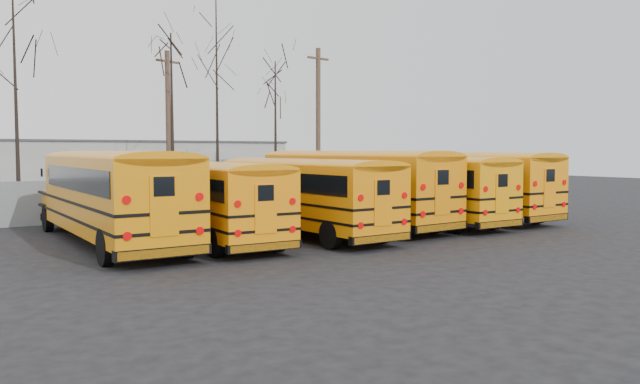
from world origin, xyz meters
TOP-DOWN VIEW (x-y plane):
  - ground at (0.00, 0.00)m, footprint 120.00×120.00m
  - fence at (0.00, 12.00)m, footprint 40.00×0.04m
  - distant_building at (2.00, 32.00)m, footprint 22.00×8.00m
  - bus_a at (-8.36, 4.15)m, footprint 2.98×12.18m
  - bus_b at (-5.15, 3.19)m, footprint 3.00×10.80m
  - bus_c at (-1.43, 2.68)m, footprint 2.69×11.04m
  - bus_d at (1.90, 3.98)m, footprint 3.40×12.26m
  - bus_e at (5.12, 3.22)m, footprint 2.65×11.24m
  - bus_f at (8.24, 3.66)m, footprint 2.90×11.89m
  - utility_pole_left at (-1.81, 16.15)m, footprint 1.52×0.69m
  - utility_pole_right at (8.81, 16.75)m, footprint 1.80×0.40m
  - tree_2 at (-9.96, 13.70)m, footprint 0.26×0.26m
  - tree_3 at (-1.99, 15.08)m, footprint 0.26×0.26m
  - tree_4 at (1.57, 16.96)m, footprint 0.26×0.26m
  - tree_5 at (6.19, 17.91)m, footprint 0.26×0.26m

SIDE VIEW (x-z plane):
  - ground at x=0.00m, z-range 0.00..0.00m
  - fence at x=0.00m, z-range 0.00..2.00m
  - bus_b at x=-5.15m, z-range 0.26..3.25m
  - bus_c at x=-1.43m, z-range 0.26..3.34m
  - bus_e at x=5.12m, z-range 0.27..3.41m
  - bus_f at x=8.24m, z-range 0.28..3.60m
  - bus_a at x=-8.36m, z-range 0.29..3.68m
  - bus_d at x=1.90m, z-range 0.29..3.69m
  - distant_building at x=2.00m, z-range 0.00..4.00m
  - utility_pole_left at x=-1.81m, z-range 0.12..9.06m
  - tree_5 at x=6.19m, z-range 0.00..9.20m
  - tree_3 at x=-1.99m, z-range 0.00..9.74m
  - utility_pole_right at x=8.81m, z-range 0.14..10.26m
  - tree_2 at x=-9.96m, z-range 0.00..11.02m
  - tree_4 at x=1.57m, z-range 0.00..12.43m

